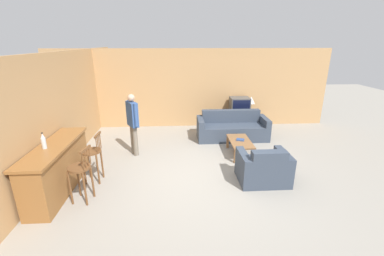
# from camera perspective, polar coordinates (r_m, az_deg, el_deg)

# --- Properties ---
(ground_plane) EXTENTS (24.00, 24.00, 0.00)m
(ground_plane) POSITION_cam_1_polar(r_m,az_deg,el_deg) (5.70, 1.58, -10.87)
(ground_plane) COLOR gray
(wall_back) EXTENTS (9.40, 0.08, 2.60)m
(wall_back) POSITION_cam_1_polar(r_m,az_deg,el_deg) (8.73, -0.45, 8.76)
(wall_back) COLOR tan
(wall_back) RESTS_ON ground_plane
(wall_left) EXTENTS (0.08, 8.65, 2.60)m
(wall_left) POSITION_cam_1_polar(r_m,az_deg,el_deg) (6.97, -25.93, 4.29)
(wall_left) COLOR tan
(wall_left) RESTS_ON ground_plane
(bar_counter) EXTENTS (0.55, 2.06, 0.97)m
(bar_counter) POSITION_cam_1_polar(r_m,az_deg,el_deg) (5.66, -27.68, -7.85)
(bar_counter) COLOR brown
(bar_counter) RESTS_ON ground_plane
(bar_chair_near) EXTENTS (0.46, 0.46, 1.06)m
(bar_chair_near) POSITION_cam_1_polar(r_m,az_deg,el_deg) (5.08, -23.55, -8.96)
(bar_chair_near) COLOR brown
(bar_chair_near) RESTS_ON ground_plane
(bar_chair_mid) EXTENTS (0.41, 0.41, 1.06)m
(bar_chair_mid) POSITION_cam_1_polar(r_m,az_deg,el_deg) (5.68, -21.23, -5.68)
(bar_chair_mid) COLOR brown
(bar_chair_mid) RESTS_ON ground_plane
(couch_far) EXTENTS (2.09, 0.84, 0.82)m
(couch_far) POSITION_cam_1_polar(r_m,az_deg,el_deg) (7.86, 8.88, -0.15)
(couch_far) COLOR #384251
(couch_far) RESTS_ON ground_plane
(armchair_near) EXTENTS (1.01, 0.79, 0.80)m
(armchair_near) POSITION_cam_1_polar(r_m,az_deg,el_deg) (5.60, 15.60, -8.65)
(armchair_near) COLOR #384251
(armchair_near) RESTS_ON ground_plane
(coffee_table) EXTENTS (0.53, 1.03, 0.39)m
(coffee_table) POSITION_cam_1_polar(r_m,az_deg,el_deg) (6.74, 10.64, -3.23)
(coffee_table) COLOR brown
(coffee_table) RESTS_ON ground_plane
(tv_unit) EXTENTS (1.04, 0.49, 0.57)m
(tv_unit) POSITION_cam_1_polar(r_m,az_deg,el_deg) (8.83, 10.33, 1.77)
(tv_unit) COLOR #513823
(tv_unit) RESTS_ON ground_plane
(tv) EXTENTS (0.63, 0.50, 0.49)m
(tv) POSITION_cam_1_polar(r_m,az_deg,el_deg) (8.69, 10.54, 5.10)
(tv) COLOR #4C4C4C
(tv) RESTS_ON tv_unit
(bottle) EXTENTS (0.08, 0.08, 0.31)m
(bottle) POSITION_cam_1_polar(r_m,az_deg,el_deg) (5.33, -30.11, -2.57)
(bottle) COLOR silver
(bottle) RESTS_ON bar_counter
(book_on_table) EXTENTS (0.23, 0.21, 0.03)m
(book_on_table) POSITION_cam_1_polar(r_m,az_deg,el_deg) (6.74, 10.68, -2.57)
(book_on_table) COLOR navy
(book_on_table) RESTS_ON coffee_table
(table_lamp) EXTENTS (0.25, 0.25, 0.52)m
(table_lamp) POSITION_cam_1_polar(r_m,az_deg,el_deg) (8.76, 13.00, 5.96)
(table_lamp) COLOR brown
(table_lamp) RESTS_ON tv_unit
(person_by_window) EXTENTS (0.35, 0.47, 1.59)m
(person_by_window) POSITION_cam_1_polar(r_m,az_deg,el_deg) (6.62, -13.02, 1.47)
(person_by_window) COLOR #756B5B
(person_by_window) RESTS_ON ground_plane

